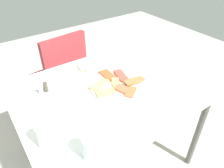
# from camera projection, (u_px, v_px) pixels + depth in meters

# --- Properties ---
(ground_plane) EXTENTS (6.00, 6.00, 0.00)m
(ground_plane) POSITION_uv_depth(u_px,v_px,m) (110.00, 159.00, 1.76)
(ground_plane) COLOR #BAB7AE
(dining_table) EXTENTS (1.15, 0.90, 0.75)m
(dining_table) POSITION_uv_depth(u_px,v_px,m) (109.00, 98.00, 1.37)
(dining_table) COLOR white
(dining_table) RESTS_ON ground_plane
(dining_chair) EXTENTS (0.47, 0.47, 0.89)m
(dining_chair) POSITION_uv_depth(u_px,v_px,m) (62.00, 73.00, 1.94)
(dining_chair) COLOR maroon
(dining_chair) RESTS_ON ground_plane
(pide_platter) EXTENTS (0.35, 0.36, 0.04)m
(pide_platter) POSITION_uv_depth(u_px,v_px,m) (116.00, 85.00, 1.34)
(pide_platter) COLOR white
(pide_platter) RESTS_ON dining_table
(salad_plate_greens) EXTENTS (0.23, 0.23, 0.06)m
(salad_plate_greens) POSITION_uv_depth(u_px,v_px,m) (87.00, 66.00, 1.52)
(salad_plate_greens) COLOR white
(salad_plate_greens) RESTS_ON dining_table
(soda_can) EXTENTS (0.09, 0.09, 0.12)m
(soda_can) POSITION_uv_depth(u_px,v_px,m) (44.00, 136.00, 0.94)
(soda_can) COLOR silver
(soda_can) RESTS_ON dining_table
(drinking_glass) EXTENTS (0.07, 0.07, 0.12)m
(drinking_glass) POSITION_uv_depth(u_px,v_px,m) (91.00, 148.00, 0.89)
(drinking_glass) COLOR silver
(drinking_glass) RESTS_ON dining_table
(paper_napkin) EXTENTS (0.17, 0.17, 0.00)m
(paper_napkin) POSITION_uv_depth(u_px,v_px,m) (124.00, 56.00, 1.67)
(paper_napkin) COLOR white
(paper_napkin) RESTS_ON dining_table
(fork) EXTENTS (0.18, 0.04, 0.00)m
(fork) POSITION_uv_depth(u_px,v_px,m) (125.00, 57.00, 1.66)
(fork) COLOR silver
(fork) RESTS_ON paper_napkin
(spoon) EXTENTS (0.18, 0.03, 0.00)m
(spoon) POSITION_uv_depth(u_px,v_px,m) (123.00, 55.00, 1.68)
(spoon) COLOR silver
(spoon) RESTS_ON paper_napkin
(condiment_caddy) EXTENTS (0.11, 0.11, 0.07)m
(condiment_caddy) POSITION_uv_depth(u_px,v_px,m) (44.00, 91.00, 1.27)
(condiment_caddy) COLOR #B2B2B7
(condiment_caddy) RESTS_ON dining_table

